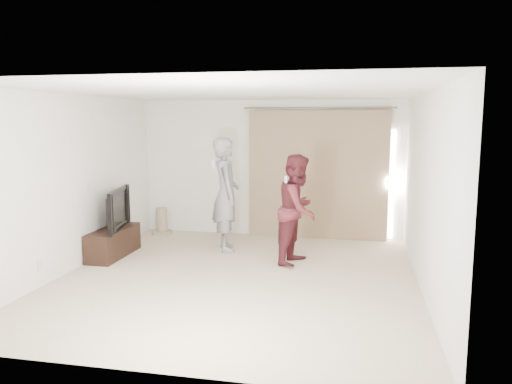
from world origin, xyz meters
TOP-DOWN VIEW (x-y plane):
  - floor at (0.00, 0.00)m, footprint 5.50×5.50m
  - wall_back at (0.00, 2.75)m, footprint 5.00×0.04m
  - wall_left at (-2.50, -0.00)m, footprint 0.04×5.50m
  - ceiling at (0.00, 0.00)m, footprint 5.00×5.50m
  - curtain at (0.91, 2.68)m, footprint 2.80×0.11m
  - tv_console at (-2.27, 0.73)m, footprint 0.41×1.19m
  - tv at (-2.27, 0.73)m, footprint 0.39×1.17m
  - scratching_post at (-2.10, 2.40)m, footprint 0.39×0.39m
  - person_man at (-0.55, 1.50)m, footprint 0.69×0.83m
  - person_woman at (0.75, 0.96)m, footprint 0.83×0.96m

SIDE VIEW (x-z plane):
  - floor at x=0.00m, z-range 0.00..0.00m
  - scratching_post at x=-2.10m, z-range -0.05..0.47m
  - tv_console at x=-2.27m, z-range 0.00..0.46m
  - tv at x=-2.27m, z-range 0.46..1.13m
  - person_woman at x=0.75m, z-range 0.00..1.71m
  - person_man at x=-0.55m, z-range 0.00..1.94m
  - curtain at x=0.91m, z-range -0.02..2.43m
  - wall_left at x=-2.50m, z-range 0.00..2.60m
  - wall_back at x=0.00m, z-range 0.00..2.60m
  - ceiling at x=0.00m, z-range 2.60..2.60m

